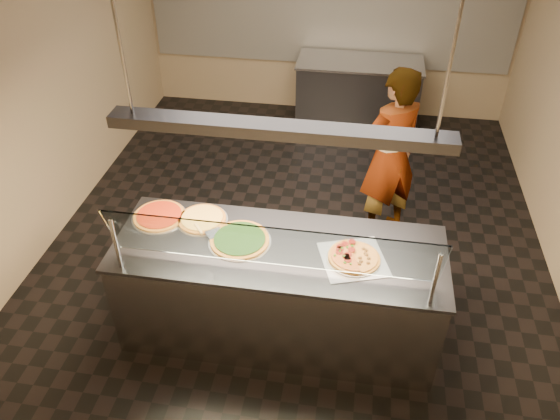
% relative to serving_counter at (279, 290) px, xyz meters
% --- Properties ---
extents(ground, '(5.00, 6.00, 0.02)m').
position_rel_serving_counter_xyz_m(ground, '(-0.01, 1.29, -0.48)').
color(ground, black).
rests_on(ground, ground).
extents(wall_back, '(5.00, 0.02, 3.00)m').
position_rel_serving_counter_xyz_m(wall_back, '(-0.01, 4.30, 1.03)').
color(wall_back, '#9E8466').
rests_on(wall_back, ground).
extents(wall_front, '(5.00, 0.02, 3.00)m').
position_rel_serving_counter_xyz_m(wall_front, '(-0.01, -1.72, 1.03)').
color(wall_front, '#9E8466').
rests_on(wall_front, ground).
extents(wall_left, '(0.02, 6.00, 3.00)m').
position_rel_serving_counter_xyz_m(wall_left, '(-2.52, 1.29, 1.03)').
color(wall_left, '#9E8466').
rests_on(wall_left, ground).
extents(tile_band, '(4.90, 0.02, 1.20)m').
position_rel_serving_counter_xyz_m(tile_band, '(-0.01, 4.27, 0.83)').
color(tile_band, silver).
rests_on(tile_band, wall_back).
extents(serving_counter, '(2.56, 0.94, 0.93)m').
position_rel_serving_counter_xyz_m(serving_counter, '(0.00, 0.00, 0.00)').
color(serving_counter, '#B7B7BC').
rests_on(serving_counter, ground).
extents(sneeze_guard, '(2.32, 0.18, 0.54)m').
position_rel_serving_counter_xyz_m(sneeze_guard, '(0.00, -0.34, 0.76)').
color(sneeze_guard, '#B7B7BC').
rests_on(sneeze_guard, serving_counter).
extents(perforated_tray, '(0.58, 0.58, 0.01)m').
position_rel_serving_counter_xyz_m(perforated_tray, '(0.57, -0.05, 0.47)').
color(perforated_tray, silver).
rests_on(perforated_tray, serving_counter).
extents(half_pizza_pepperoni, '(0.30, 0.42, 0.05)m').
position_rel_serving_counter_xyz_m(half_pizza_pepperoni, '(0.48, -0.04, 0.50)').
color(half_pizza_pepperoni, brown).
rests_on(half_pizza_pepperoni, perforated_tray).
extents(half_pizza_sausage, '(0.30, 0.42, 0.04)m').
position_rel_serving_counter_xyz_m(half_pizza_sausage, '(0.67, -0.05, 0.49)').
color(half_pizza_sausage, brown).
rests_on(half_pizza_sausage, perforated_tray).
extents(pizza_spinach, '(0.49, 0.49, 0.03)m').
position_rel_serving_counter_xyz_m(pizza_spinach, '(-0.31, 0.03, 0.48)').
color(pizza_spinach, silver).
rests_on(pizza_spinach, serving_counter).
extents(pizza_cheese, '(0.42, 0.42, 0.03)m').
position_rel_serving_counter_xyz_m(pizza_cheese, '(-0.67, 0.24, 0.48)').
color(pizza_cheese, silver).
rests_on(pizza_cheese, serving_counter).
extents(pizza_tomato, '(0.45, 0.45, 0.03)m').
position_rel_serving_counter_xyz_m(pizza_tomato, '(-1.03, 0.22, 0.48)').
color(pizza_tomato, silver).
rests_on(pizza_tomato, serving_counter).
extents(pizza_spatula, '(0.28, 0.17, 0.02)m').
position_rel_serving_counter_xyz_m(pizza_spatula, '(-0.60, 0.08, 0.49)').
color(pizza_spatula, '#B7B7BC').
rests_on(pizza_spatula, pizza_spinach).
extents(prep_table, '(1.65, 0.74, 0.93)m').
position_rel_serving_counter_xyz_m(prep_table, '(0.46, 3.84, 0.00)').
color(prep_table, '#3E3E44').
rests_on(prep_table, ground).
extents(worker, '(0.79, 0.74, 1.82)m').
position_rel_serving_counter_xyz_m(worker, '(0.84, 1.53, 0.44)').
color(worker, '#2E2C32').
rests_on(worker, ground).
extents(heat_lamp_housing, '(2.30, 0.18, 0.08)m').
position_rel_serving_counter_xyz_m(heat_lamp_housing, '(0.00, 0.00, 1.48)').
color(heat_lamp_housing, '#3E3E44').
rests_on(heat_lamp_housing, ceiling).
extents(lamp_rod_left, '(0.02, 0.02, 1.01)m').
position_rel_serving_counter_xyz_m(lamp_rod_left, '(-1.00, 0.00, 2.03)').
color(lamp_rod_left, '#B7B7BC').
rests_on(lamp_rod_left, ceiling).
extents(lamp_rod_right, '(0.02, 0.02, 1.01)m').
position_rel_serving_counter_xyz_m(lamp_rod_right, '(1.00, 0.00, 2.03)').
color(lamp_rod_right, '#B7B7BC').
rests_on(lamp_rod_right, ceiling).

